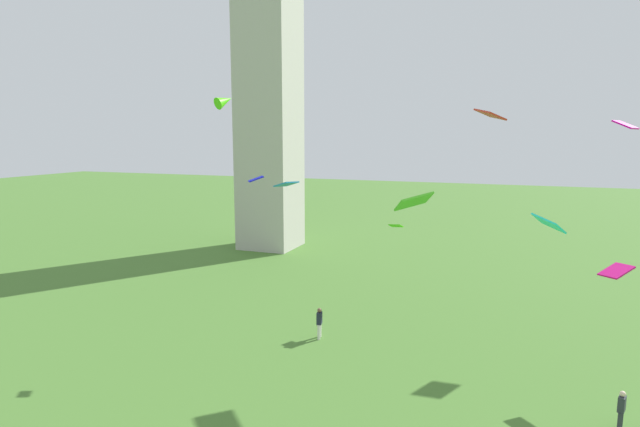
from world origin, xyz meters
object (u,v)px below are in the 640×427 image
at_px(kite_flying_7, 616,271).
at_px(kite_flying_10, 286,184).
at_px(kite_flying_1, 225,101).
at_px(kite_flying_11, 490,114).
at_px(kite_flying_4, 256,179).
at_px(person_1, 319,321).
at_px(kite_flying_8, 625,125).
at_px(kite_flying_9, 396,226).
at_px(person_2, 621,408).
at_px(kite_flying_2, 549,223).
at_px(kite_flying_0, 414,201).

bearing_deg(kite_flying_7, kite_flying_10, 158.91).
distance_m(kite_flying_1, kite_flying_11, 19.22).
height_order(kite_flying_1, kite_flying_4, kite_flying_1).
height_order(person_1, kite_flying_8, kite_flying_8).
bearing_deg(kite_flying_7, kite_flying_1, 115.32).
bearing_deg(kite_flying_9, person_2, 154.68).
bearing_deg(person_1, kite_flying_7, 80.62).
bearing_deg(person_2, kite_flying_8, 12.32).
distance_m(kite_flying_4, kite_flying_9, 9.10).
relative_size(person_2, kite_flying_7, 0.98).
xyz_separation_m(kite_flying_2, kite_flying_9, (-7.97, 6.89, -1.75)).
xyz_separation_m(person_1, kite_flying_8, (15.50, 9.09, 10.75)).
bearing_deg(kite_flying_0, kite_flying_10, -3.88).
distance_m(kite_flying_4, kite_flying_10, 6.88).
relative_size(kite_flying_7, kite_flying_10, 1.40).
bearing_deg(person_2, kite_flying_11, 53.82).
height_order(kite_flying_8, kite_flying_9, kite_flying_8).
height_order(person_1, kite_flying_4, kite_flying_4).
relative_size(kite_flying_2, kite_flying_11, 0.78).
bearing_deg(kite_flying_2, kite_flying_9, -175.83).
bearing_deg(kite_flying_11, kite_flying_1, 43.64).
relative_size(kite_flying_1, kite_flying_11, 0.88).
relative_size(kite_flying_1, kite_flying_7, 1.10).
distance_m(kite_flying_1, kite_flying_8, 26.06).
distance_m(person_1, kite_flying_1, 18.26).
bearing_deg(kite_flying_0, person_2, 131.33).
bearing_deg(kite_flying_7, person_1, 133.88).
xyz_separation_m(kite_flying_10, kite_flying_11, (7.35, 10.09, 3.08)).
bearing_deg(kite_flying_9, kite_flying_2, 153.97).
distance_m(person_1, kite_flying_0, 9.60).
distance_m(kite_flying_2, kite_flying_9, 10.68).
distance_m(kite_flying_1, kite_flying_10, 18.76).
relative_size(kite_flying_2, kite_flying_10, 1.36).
distance_m(kite_flying_7, kite_flying_8, 11.12).
xyz_separation_m(kite_flying_2, kite_flying_4, (-14.42, 1.27, 1.33)).
distance_m(kite_flying_2, kite_flying_4, 14.54).
xyz_separation_m(person_2, kite_flying_4, (-17.25, 3.48, 7.93)).
distance_m(person_1, kite_flying_9, 7.45).
bearing_deg(kite_flying_10, kite_flying_11, -96.05).
height_order(kite_flying_0, kite_flying_9, kite_flying_0).
xyz_separation_m(person_1, kite_flying_10, (0.90, -6.22, 8.17)).
height_order(kite_flying_0, kite_flying_11, kite_flying_11).
relative_size(kite_flying_0, kite_flying_11, 0.91).
height_order(kite_flying_2, kite_flying_10, kite_flying_10).
distance_m(kite_flying_0, kite_flying_4, 9.16).
xyz_separation_m(kite_flying_0, kite_flying_1, (-16.02, 10.94, 5.36)).
distance_m(kite_flying_4, kite_flying_7, 17.89).
bearing_deg(person_1, kite_flying_0, 51.96).
bearing_deg(person_1, kite_flying_11, 104.76).
bearing_deg(kite_flying_2, person_2, 6.97).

